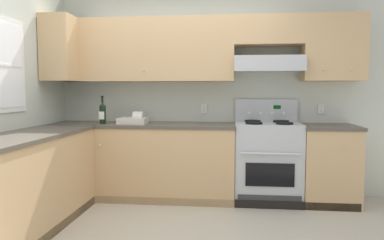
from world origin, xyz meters
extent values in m
plane|color=#B2AA99|center=(0.00, 0.00, 0.00)|extent=(7.04, 7.04, 0.00)
cube|color=beige|center=(0.46, 1.62, 1.27)|extent=(4.68, 0.12, 2.55)
cube|color=tan|center=(-0.41, 1.38, 1.80)|extent=(2.13, 0.34, 0.76)
cube|color=tan|center=(1.80, 1.38, 1.80)|extent=(0.70, 0.34, 0.76)
cube|color=tan|center=(1.05, 1.38, 2.01)|extent=(0.80, 0.34, 0.34)
cube|color=#B7BABC|center=(1.05, 1.34, 1.62)|extent=(0.80, 0.46, 0.17)
cube|color=#B7BABC|center=(1.05, 1.12, 1.54)|extent=(0.80, 0.03, 0.04)
sphere|color=silver|center=(-0.41, 1.20, 1.54)|extent=(0.02, 0.02, 0.02)
sphere|color=silver|center=(1.65, 1.20, 1.54)|extent=(0.02, 0.02, 0.02)
sphere|color=silver|center=(1.95, 1.20, 1.54)|extent=(0.02, 0.02, 0.02)
cube|color=silver|center=(0.28, 1.55, 1.08)|extent=(0.08, 0.01, 0.12)
cube|color=silver|center=(0.28, 1.54, 1.10)|extent=(0.03, 0.00, 0.03)
cube|color=silver|center=(0.28, 1.54, 1.06)|extent=(0.03, 0.00, 0.03)
cube|color=silver|center=(1.72, 1.55, 1.08)|extent=(0.08, 0.01, 0.12)
cube|color=silver|center=(1.72, 1.54, 1.10)|extent=(0.03, 0.00, 0.03)
cube|color=silver|center=(1.72, 1.54, 1.06)|extent=(0.03, 0.00, 0.03)
cube|color=tan|center=(-1.38, 1.20, 1.80)|extent=(0.34, 0.64, 0.76)
cube|color=tan|center=(-0.43, 1.25, 0.44)|extent=(2.20, 0.61, 0.87)
cube|color=#51493F|center=(-0.43, 1.25, 0.89)|extent=(2.22, 0.63, 0.04)
cube|color=tan|center=(1.74, 1.25, 0.44)|extent=(0.61, 0.61, 0.87)
cube|color=#51493F|center=(1.74, 1.25, 0.89)|extent=(0.63, 0.63, 0.04)
cube|color=black|center=(0.26, 0.97, 0.04)|extent=(3.54, 0.06, 0.09)
sphere|color=silver|center=(-0.87, 0.93, 0.68)|extent=(0.03, 0.03, 0.03)
sphere|color=silver|center=(1.84, 0.93, 0.68)|extent=(0.03, 0.03, 0.03)
cube|color=tan|center=(-1.25, 0.00, 0.44)|extent=(0.61, 1.89, 0.87)
cube|color=#51493F|center=(-1.25, 0.00, 0.89)|extent=(0.63, 1.91, 0.04)
cube|color=black|center=(-0.97, 0.00, 0.04)|extent=(0.06, 1.85, 0.09)
cube|color=#B7BABC|center=(1.05, 1.25, 0.46)|extent=(0.76, 0.58, 0.91)
cube|color=black|center=(1.05, 0.95, 0.38)|extent=(0.53, 0.01, 0.26)
cylinder|color=silver|center=(1.05, 0.93, 0.62)|extent=(0.65, 0.02, 0.02)
cube|color=#333333|center=(1.05, 0.96, 0.10)|extent=(0.70, 0.01, 0.11)
cube|color=#B7BABC|center=(1.05, 1.25, 0.92)|extent=(0.76, 0.58, 0.02)
cube|color=#B7BABC|center=(1.05, 1.52, 1.05)|extent=(0.76, 0.04, 0.29)
cube|color=#053F0C|center=(1.19, 1.50, 1.10)|extent=(0.09, 0.01, 0.04)
cylinder|color=black|center=(0.88, 1.11, 0.94)|extent=(0.19, 0.19, 0.02)
cylinder|color=black|center=(0.88, 1.11, 0.93)|extent=(0.07, 0.07, 0.01)
cylinder|color=black|center=(1.22, 1.11, 0.94)|extent=(0.19, 0.19, 0.02)
cylinder|color=black|center=(1.22, 1.11, 0.93)|extent=(0.07, 0.07, 0.01)
cylinder|color=black|center=(0.88, 1.39, 0.94)|extent=(0.19, 0.19, 0.02)
cylinder|color=black|center=(0.88, 1.39, 0.93)|extent=(0.07, 0.07, 0.01)
cylinder|color=black|center=(1.22, 1.39, 0.94)|extent=(0.19, 0.19, 0.02)
cylinder|color=black|center=(1.22, 1.39, 0.93)|extent=(0.07, 0.07, 0.01)
cylinder|color=white|center=(0.85, 1.50, 1.03)|extent=(0.04, 0.02, 0.04)
cylinder|color=white|center=(0.99, 1.50, 1.03)|extent=(0.04, 0.02, 0.04)
cylinder|color=white|center=(1.13, 1.50, 1.03)|extent=(0.04, 0.02, 0.04)
cylinder|color=white|center=(1.27, 1.50, 1.03)|extent=(0.04, 0.02, 0.04)
cylinder|color=black|center=(-0.91, 1.15, 1.02)|extent=(0.08, 0.08, 0.21)
cone|color=black|center=(-0.91, 1.15, 1.14)|extent=(0.08, 0.08, 0.04)
cylinder|color=black|center=(-0.91, 1.15, 1.20)|extent=(0.03, 0.03, 0.09)
cylinder|color=black|center=(-0.91, 1.15, 1.23)|extent=(0.03, 0.03, 0.02)
cube|color=silver|center=(-0.91, 1.11, 1.01)|extent=(0.07, 0.00, 0.09)
cube|color=beige|center=(-0.55, 1.21, 0.92)|extent=(0.27, 0.21, 0.02)
cube|color=beige|center=(-0.55, 1.09, 0.95)|extent=(0.34, 0.01, 0.07)
cube|color=beige|center=(-0.55, 1.33, 0.95)|extent=(0.34, 0.01, 0.07)
cube|color=beige|center=(-0.72, 1.21, 0.95)|extent=(0.01, 0.24, 0.07)
cube|color=beige|center=(-0.39, 1.21, 0.95)|extent=(0.01, 0.24, 0.07)
cylinder|color=white|center=(-0.52, 1.36, 0.98)|extent=(0.12, 0.14, 0.14)
cylinder|color=#9E7A51|center=(-0.58, 1.36, 0.98)|extent=(0.01, 0.04, 0.04)
camera|label=1|loc=(0.62, -3.07, 1.30)|focal=34.14mm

